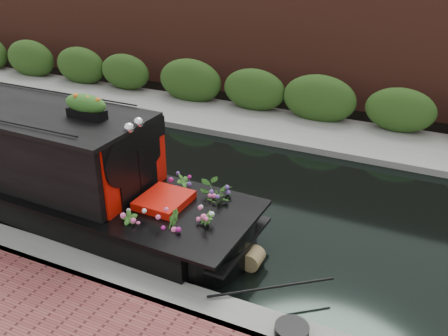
% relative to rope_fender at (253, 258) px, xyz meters
% --- Properties ---
extents(ground, '(80.00, 80.00, 0.00)m').
position_rel_rope_fender_xyz_m(ground, '(-2.91, 1.89, -0.16)').
color(ground, black).
rests_on(ground, ground).
extents(near_bank_coping, '(40.00, 0.60, 0.50)m').
position_rel_rope_fender_xyz_m(near_bank_coping, '(-2.91, -1.41, -0.16)').
color(near_bank_coping, gray).
rests_on(near_bank_coping, ground).
extents(far_bank_path, '(40.00, 2.40, 0.34)m').
position_rel_rope_fender_xyz_m(far_bank_path, '(-2.91, 6.09, -0.16)').
color(far_bank_path, gray).
rests_on(far_bank_path, ground).
extents(far_hedge, '(40.00, 1.10, 2.80)m').
position_rel_rope_fender_xyz_m(far_hedge, '(-2.91, 6.99, -0.16)').
color(far_hedge, '#284918').
rests_on(far_hedge, ground).
extents(far_brick_wall, '(40.00, 1.00, 8.00)m').
position_rel_rope_fender_xyz_m(far_brick_wall, '(-2.91, 9.09, -0.16)').
color(far_brick_wall, '#5A291E').
rests_on(far_brick_wall, ground).
extents(rope_fender, '(0.33, 0.36, 0.33)m').
position_rel_rope_fender_xyz_m(rope_fender, '(0.00, 0.00, 0.00)').
color(rope_fender, olive).
rests_on(rope_fender, ground).
extents(coiled_mooring_rope, '(0.47, 0.47, 0.12)m').
position_rel_rope_fender_xyz_m(coiled_mooring_rope, '(1.15, -1.43, 0.15)').
color(coiled_mooring_rope, black).
rests_on(coiled_mooring_rope, near_bank_coping).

